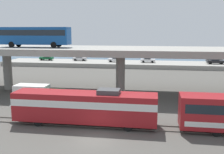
% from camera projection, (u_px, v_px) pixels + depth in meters
% --- Properties ---
extents(ground_plane, '(260.00, 260.00, 0.00)m').
position_uv_depth(ground_plane, '(95.00, 140.00, 26.25)').
color(ground_plane, '#4C4944').
extents(rail_strip_near, '(110.00, 0.12, 0.12)m').
position_uv_depth(rail_strip_near, '(101.00, 127.00, 29.39)').
color(rail_strip_near, '#59544C').
rests_on(rail_strip_near, ground_plane).
extents(rail_strip_far, '(110.00, 0.12, 0.12)m').
position_uv_depth(rail_strip_far, '(104.00, 123.00, 30.88)').
color(rail_strip_far, '#59544C').
rests_on(rail_strip_far, ground_plane).
extents(train_locomotive, '(17.16, 3.04, 4.18)m').
position_uv_depth(train_locomotive, '(78.00, 105.00, 30.20)').
color(train_locomotive, maroon).
rests_on(train_locomotive, ground_plane).
extents(highway_overpass, '(96.00, 12.35, 7.64)m').
position_uv_depth(highway_overpass, '(121.00, 52.00, 44.53)').
color(highway_overpass, gray).
rests_on(highway_overpass, ground_plane).
extents(transit_bus_on_overpass, '(12.00, 2.68, 3.40)m').
position_uv_depth(transit_bus_on_overpass, '(35.00, 35.00, 45.66)').
color(transit_bus_on_overpass, '#14478C').
rests_on(transit_bus_on_overpass, highway_overpass).
extents(service_truck_west, '(6.80, 2.46, 3.04)m').
position_uv_depth(service_truck_west, '(38.00, 95.00, 37.45)').
color(service_truck_west, '#0C4C26').
rests_on(service_truck_west, ground_plane).
extents(pier_parking_lot, '(79.47, 11.55, 1.20)m').
position_uv_depth(pier_parking_lot, '(135.00, 64.00, 79.68)').
color(pier_parking_lot, gray).
rests_on(pier_parking_lot, ground_plane).
extents(parked_car_0, '(4.20, 1.98, 1.50)m').
position_uv_depth(parked_car_0, '(80.00, 58.00, 83.61)').
color(parked_car_0, '#B7B7BC').
rests_on(parked_car_0, pier_parking_lot).
extents(parked_car_2, '(4.15, 1.83, 1.50)m').
position_uv_depth(parked_car_2, '(47.00, 58.00, 84.61)').
color(parked_car_2, '#0C4C26').
rests_on(parked_car_2, pier_parking_lot).
extents(parked_car_3, '(4.51, 1.85, 1.50)m').
position_uv_depth(parked_car_3, '(214.00, 60.00, 78.43)').
color(parked_car_3, '#515459').
rests_on(parked_car_3, pier_parking_lot).
extents(parked_car_4, '(4.18, 1.89, 1.50)m').
position_uv_depth(parked_car_4, '(148.00, 60.00, 78.65)').
color(parked_car_4, silver).
rests_on(parked_car_4, pier_parking_lot).
extents(parked_car_5, '(4.66, 1.93, 1.50)m').
position_uv_depth(parked_car_5, '(215.00, 61.00, 75.21)').
color(parked_car_5, black).
rests_on(parked_car_5, pier_parking_lot).
extents(parked_car_6, '(4.07, 1.97, 1.50)m').
position_uv_depth(parked_car_6, '(115.00, 59.00, 80.22)').
color(parked_car_6, silver).
rests_on(parked_car_6, pier_parking_lot).
extents(harbor_water, '(140.00, 36.00, 0.01)m').
position_uv_depth(harbor_water, '(140.00, 58.00, 102.16)').
color(harbor_water, '#385B7A').
rests_on(harbor_water, ground_plane).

